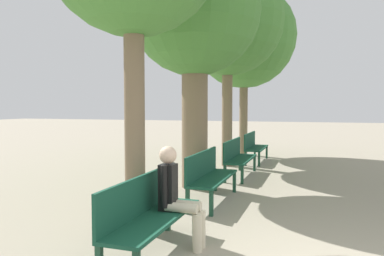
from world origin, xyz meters
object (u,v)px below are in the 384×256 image
(tree_row_1, at_px, (195,14))
(person_seated, at_px, (177,193))
(tree_row_3, at_px, (244,37))
(bench_row_1, at_px, (208,173))
(bench_row_2, at_px, (237,155))
(bench_row_3, at_px, (254,145))
(tree_row_2, at_px, (228,20))
(bench_row_0, at_px, (148,210))

(tree_row_1, height_order, person_seated, tree_row_1)
(tree_row_1, bearing_deg, tree_row_3, 90.00)
(bench_row_1, bearing_deg, tree_row_1, 119.32)
(bench_row_2, bearing_deg, bench_row_3, 90.00)
(bench_row_1, xyz_separation_m, person_seated, (0.24, -2.25, 0.14))
(bench_row_2, height_order, bench_row_3, same)
(bench_row_3, distance_m, tree_row_2, 3.87)
(bench_row_1, bearing_deg, tree_row_3, 95.28)
(bench_row_2, distance_m, tree_row_2, 4.05)
(tree_row_2, bearing_deg, bench_row_0, -84.72)
(tree_row_1, bearing_deg, bench_row_3, 81.29)
(tree_row_2, distance_m, tree_row_3, 2.57)
(bench_row_0, distance_m, bench_row_3, 7.75)
(bench_row_1, relative_size, bench_row_3, 1.00)
(tree_row_2, height_order, person_seated, tree_row_2)
(bench_row_1, distance_m, tree_row_1, 3.40)
(tree_row_2, bearing_deg, bench_row_2, -68.40)
(bench_row_0, bearing_deg, bench_row_1, 90.00)
(bench_row_0, relative_size, tree_row_1, 0.36)
(bench_row_0, xyz_separation_m, bench_row_3, (0.00, 7.75, 0.00))
(bench_row_1, relative_size, tree_row_3, 0.31)
(tree_row_2, bearing_deg, tree_row_1, -90.00)
(tree_row_1, height_order, tree_row_3, tree_row_3)
(bench_row_2, bearing_deg, bench_row_1, -90.00)
(bench_row_3, xyz_separation_m, tree_row_3, (-0.62, 1.56, 3.65))
(tree_row_3, bearing_deg, tree_row_2, -90.00)
(bench_row_3, bearing_deg, bench_row_0, -90.00)
(bench_row_3, height_order, tree_row_3, tree_row_3)
(tree_row_3, bearing_deg, person_seated, -84.53)
(bench_row_2, xyz_separation_m, tree_row_2, (-0.62, 1.57, 3.68))
(bench_row_3, relative_size, tree_row_3, 0.31)
(bench_row_2, xyz_separation_m, person_seated, (0.24, -4.83, 0.14))
(tree_row_2, relative_size, tree_row_3, 0.97)
(bench_row_3, xyz_separation_m, tree_row_2, (-0.62, -1.01, 3.68))
(tree_row_1, bearing_deg, tree_row_2, 90.00)
(bench_row_2, distance_m, tree_row_3, 5.55)
(bench_row_3, relative_size, tree_row_1, 0.36)
(bench_row_0, relative_size, bench_row_3, 1.00)
(bench_row_2, xyz_separation_m, tree_row_1, (-0.62, -1.48, 3.15))
(bench_row_0, xyz_separation_m, person_seated, (0.24, 0.33, 0.14))
(tree_row_1, xyz_separation_m, person_seated, (0.86, -3.36, -3.01))
(bench_row_1, distance_m, tree_row_2, 5.58)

